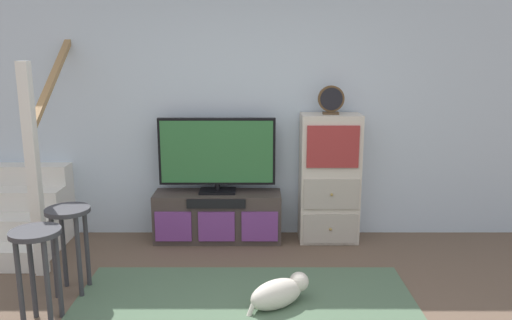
{
  "coord_description": "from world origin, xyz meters",
  "views": [
    {
      "loc": [
        0.08,
        -2.6,
        1.88
      ],
      "look_at": [
        0.09,
        1.81,
        0.91
      ],
      "focal_mm": 35.15,
      "sensor_mm": 36.0,
      "label": 1
    }
  ],
  "objects": [
    {
      "name": "back_wall",
      "position": [
        0.0,
        2.46,
        1.35
      ],
      "size": [
        6.4,
        0.12,
        2.7
      ],
      "primitive_type": "cube",
      "color": "silver",
      "rests_on": "ground_plane"
    },
    {
      "name": "media_console",
      "position": [
        -0.3,
        2.19,
        0.25
      ],
      "size": [
        1.26,
        0.38,
        0.49
      ],
      "color": "#423833",
      "rests_on": "ground_plane"
    },
    {
      "name": "television",
      "position": [
        -0.3,
        2.22,
        0.89
      ],
      "size": [
        1.15,
        0.22,
        0.75
      ],
      "color": "black",
      "rests_on": "media_console"
    },
    {
      "name": "side_cabinet",
      "position": [
        0.81,
        2.2,
        0.64
      ],
      "size": [
        0.58,
        0.38,
        1.28
      ],
      "color": "beige",
      "rests_on": "ground_plane"
    },
    {
      "name": "desk_clock",
      "position": [
        0.8,
        2.19,
        1.42
      ],
      "size": [
        0.25,
        0.08,
        0.28
      ],
      "color": "#4C3823",
      "rests_on": "side_cabinet"
    },
    {
      "name": "staircase",
      "position": [
        -2.24,
        2.2,
        0.37
      ],
      "size": [
        1.0,
        1.36,
        2.2
      ],
      "color": "silver",
      "rests_on": "ground_plane"
    },
    {
      "name": "bar_stool_near",
      "position": [
        -1.41,
        0.59,
        0.52
      ],
      "size": [
        0.34,
        0.34,
        0.7
      ],
      "color": "#333338",
      "rests_on": "ground_plane"
    },
    {
      "name": "bar_stool_far",
      "position": [
        -1.37,
        1.07,
        0.52
      ],
      "size": [
        0.34,
        0.34,
        0.69
      ],
      "color": "#333338",
      "rests_on": "ground_plane"
    },
    {
      "name": "dog",
      "position": [
        0.26,
        0.83,
        0.12
      ],
      "size": [
        0.49,
        0.41,
        0.23
      ],
      "color": "beige",
      "rests_on": "ground_plane"
    }
  ]
}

